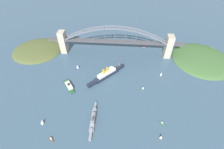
{
  "coord_description": "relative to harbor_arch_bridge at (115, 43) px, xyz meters",
  "views": [
    {
      "loc": [
        -18.06,
        307.3,
        221.51
      ],
      "look_at": [
        0.0,
        79.62,
        8.0
      ],
      "focal_mm": 25.9,
      "sensor_mm": 36.0,
      "label": 1
    }
  ],
  "objects": [
    {
      "name": "small_boat_2",
      "position": [
        97.22,
        187.73,
        -26.0
      ],
      "size": [
        6.28,
        8.36,
        7.92
      ],
      "color": "silver",
      "rests_on": "ground"
    },
    {
      "name": "headland_east_shore",
      "position": [
        183.55,
        -0.8,
        -29.66
      ],
      "size": [
        114.51,
        108.18,
        17.23
      ],
      "color": "#4C562D",
      "rests_on": "ground"
    },
    {
      "name": "naval_cruiser",
      "position": [
        21.41,
        176.8,
        -26.79
      ],
      "size": [
        7.76,
        65.76,
        16.98
      ],
      "color": "gray",
      "rests_on": "ground"
    },
    {
      "name": "harbor_arch_bridge",
      "position": [
        0.0,
        0.0,
        0.0
      ],
      "size": [
        296.47,
        18.95,
        67.81
      ],
      "color": "#ADA38E",
      "rests_on": "ground"
    },
    {
      "name": "headland_west_shore",
      "position": [
        -195.6,
        5.07,
        -29.66
      ],
      "size": [
        127.25,
        132.39,
        19.86
      ],
      "color": "#3D6033",
      "rests_on": "ground"
    },
    {
      "name": "small_boat_1",
      "position": [
        -78.27,
        197.03,
        -26.29
      ],
      "size": [
        6.21,
        6.71,
        7.28
      ],
      "color": "brown",
      "rests_on": "ground"
    },
    {
      "name": "small_boat_4",
      "position": [
        -58.85,
        105.31,
        -26.5
      ],
      "size": [
        6.86,
        4.55,
        6.68
      ],
      "color": "#2D6B3D",
      "rests_on": "ground"
    },
    {
      "name": "small_boat_5",
      "position": [
        73.5,
        57.81,
        -25.24
      ],
      "size": [
        8.06,
        8.99,
        9.37
      ],
      "color": "#234C8C",
      "rests_on": "ground"
    },
    {
      "name": "small_boat_3",
      "position": [
        75.05,
        211.0,
        -28.95
      ],
      "size": [
        9.07,
        8.39,
        1.97
      ],
      "color": "brown",
      "rests_on": "ground"
    },
    {
      "name": "small_boat_0",
      "position": [
        -83.9,
        173.77,
        -28.86
      ],
      "size": [
        7.54,
        10.0,
        2.17
      ],
      "color": "#2D6B3D",
      "rests_on": "ground"
    },
    {
      "name": "channel_marker_buoy",
      "position": [
        -15.52,
        18.77,
        -28.54
      ],
      "size": [
        2.2,
        2.2,
        2.75
      ],
      "color": "red",
      "rests_on": "ground"
    },
    {
      "name": "ground_plane",
      "position": [
        -0.0,
        -0.0,
        -29.66
      ],
      "size": [
        1400.0,
        1400.0,
        0.0
      ],
      "primitive_type": "plane",
      "color": "#385166"
    },
    {
      "name": "small_boat_6",
      "position": [
        -97.17,
        65.07,
        -26.01
      ],
      "size": [
        5.45,
        7.3,
        7.82
      ],
      "color": "silver",
      "rests_on": "ground"
    },
    {
      "name": "ocean_liner",
      "position": [
        10.94,
        77.53,
        -23.72
      ],
      "size": [
        67.76,
        69.18,
        20.86
      ],
      "color": "#1E2333",
      "rests_on": "ground"
    },
    {
      "name": "seaplane_taxiing_near_bridge",
      "position": [
        -69.66,
        -33.39,
        -27.95
      ],
      "size": [
        7.4,
        9.62,
        4.6
      ],
      "color": "#B7B7B2",
      "rests_on": "ground"
    },
    {
      "name": "harbor_ferry_steamer",
      "position": [
        77.57,
        110.55,
        -27.28
      ],
      "size": [
        29.36,
        35.94,
        7.8
      ],
      "color": "#23512D",
      "rests_on": "ground"
    }
  ]
}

